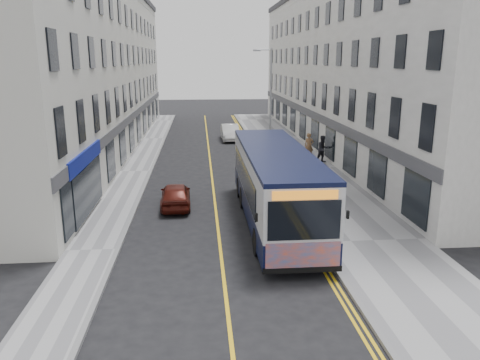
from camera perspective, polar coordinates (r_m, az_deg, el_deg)
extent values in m
plane|color=black|center=(19.90, -2.59, -6.93)|extent=(140.00, 140.00, 0.00)
cube|color=#939396|center=(32.11, 7.69, 1.40)|extent=(4.50, 64.00, 0.12)
cube|color=#939396|center=(31.64, -12.62, 0.98)|extent=(2.00, 64.00, 0.12)
cube|color=slate|center=(31.70, 3.72, 1.34)|extent=(0.18, 64.00, 0.13)
cube|color=slate|center=(31.52, -10.82, 1.03)|extent=(0.18, 64.00, 0.13)
cube|color=yellow|center=(31.37, -3.53, 1.09)|extent=(0.12, 64.00, 0.01)
cube|color=yellow|center=(31.65, 2.91, 1.22)|extent=(0.10, 64.00, 0.01)
cube|color=yellow|center=(31.68, 3.27, 1.22)|extent=(0.10, 64.00, 0.01)
cube|color=white|center=(41.36, 12.55, 13.11)|extent=(6.00, 46.00, 13.00)
cube|color=beige|center=(40.38, -17.24, 12.79)|extent=(6.00, 46.00, 13.00)
cylinder|color=#999BA1|center=(33.05, 3.74, 8.80)|extent=(0.14, 0.14, 8.00)
cylinder|color=#999BA1|center=(32.82, 2.96, 15.59)|extent=(1.00, 0.08, 0.08)
cube|color=#999BA1|center=(32.76, 2.06, 15.51)|extent=(0.50, 0.18, 0.12)
cube|color=black|center=(21.29, 4.26, -3.06)|extent=(2.68, 11.78, 0.96)
cube|color=silver|center=(20.90, 4.33, 0.72)|extent=(2.68, 11.78, 1.93)
cube|color=black|center=(20.68, 4.39, 3.55)|extent=(2.70, 11.78, 0.17)
cube|color=black|center=(21.40, 0.46, 0.50)|extent=(0.04, 9.21, 1.23)
cube|color=black|center=(21.82, 7.58, 0.65)|extent=(0.04, 9.21, 1.23)
cube|color=black|center=(15.36, 7.85, -4.91)|extent=(2.41, 0.04, 1.34)
cube|color=#F24B14|center=(15.83, 7.69, -9.30)|extent=(2.52, 0.04, 1.02)
cube|color=orange|center=(15.09, 7.97, -1.85)|extent=(2.14, 0.04, 0.30)
cylinder|color=black|center=(17.94, 2.19, -7.54)|extent=(0.30, 1.07, 1.07)
cylinder|color=black|center=(18.38, 9.76, -7.20)|extent=(0.30, 1.07, 1.07)
cylinder|color=black|center=(23.47, 0.42, -2.16)|extent=(0.30, 1.07, 1.07)
cylinder|color=black|center=(23.81, 6.23, -2.01)|extent=(0.30, 1.07, 1.07)
cylinder|color=black|center=(25.32, 0.01, -0.92)|extent=(0.30, 1.07, 1.07)
cylinder|color=black|center=(25.63, 5.41, -0.79)|extent=(0.30, 1.07, 1.07)
imported|color=black|center=(20.63, 9.69, -4.34)|extent=(2.25, 1.42, 1.12)
imported|color=brown|center=(34.95, 8.41, 4.13)|extent=(0.71, 0.48, 1.89)
imported|color=black|center=(33.81, 10.08, 3.74)|extent=(1.11, 0.97, 1.92)
imported|color=silver|center=(43.41, -1.21, 5.82)|extent=(1.58, 4.38, 1.44)
imported|color=#4E140D|center=(23.82, -7.87, -1.82)|extent=(1.61, 3.74, 1.26)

